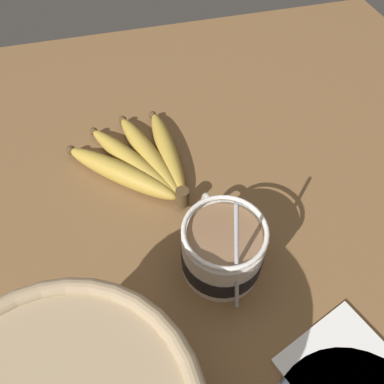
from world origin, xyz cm
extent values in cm
cube|color=brown|center=(0.00, 0.00, 1.28)|extent=(123.51, 123.51, 2.57)
cylinder|color=white|center=(-2.13, -2.61, 6.57)|extent=(10.39, 10.39, 8.00)
cylinder|color=black|center=(-2.13, -2.61, 5.72)|extent=(10.59, 10.59, 3.16)
torus|color=white|center=(3.93, -2.61, 7.08)|extent=(5.23, 0.90, 5.23)
cylinder|color=#846042|center=(-2.13, -2.61, 10.66)|extent=(9.19, 9.19, 0.40)
torus|color=white|center=(-2.13, -2.61, 11.58)|extent=(10.39, 10.39, 0.60)
cylinder|color=#B2B2B7|center=(-6.24, -2.61, 11.75)|extent=(5.06, 0.50, 15.50)
ellipsoid|color=#B2B2B7|center=(-3.95, -2.61, 4.07)|extent=(3.00, 2.00, 0.80)
cylinder|color=#4C381E|center=(8.60, 0.00, 5.18)|extent=(2.00, 2.00, 3.00)
ellipsoid|color=#B79338|center=(19.19, 0.31, 4.11)|extent=(19.28, 3.66, 3.09)
sphere|color=#4C381E|center=(28.79, 0.59, 4.11)|extent=(1.39, 1.39, 1.39)
ellipsoid|color=#B79338|center=(19.23, 3.14, 4.14)|extent=(20.24, 8.75, 3.15)
sphere|color=#4C381E|center=(28.90, 6.00, 4.14)|extent=(1.42, 1.42, 1.42)
ellipsoid|color=#B79338|center=(18.33, 5.91, 4.11)|extent=(19.37, 13.43, 3.09)
sphere|color=#4C381E|center=(27.22, 11.30, 4.11)|extent=(1.39, 1.39, 1.39)
ellipsoid|color=#B79338|center=(16.37, 8.06, 4.28)|extent=(16.63, 17.07, 3.43)
sphere|color=#4C381E|center=(23.45, 15.40, 4.28)|extent=(1.55, 1.55, 1.55)
camera|label=1|loc=(-23.56, 7.07, 49.01)|focal=35.00mm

